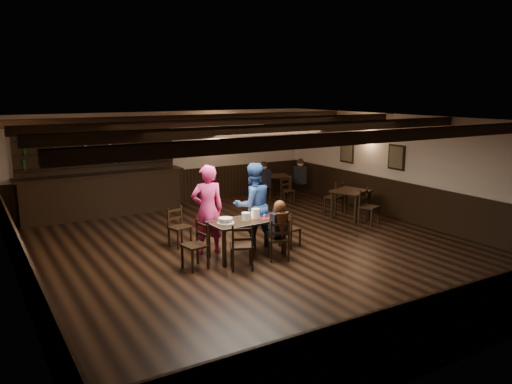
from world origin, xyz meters
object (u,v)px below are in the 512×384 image
dining_table (246,224)px  woman_pink (207,210)px  bar_counter (102,188)px  chair_near_right (279,237)px  man_blue (253,205)px  chair_near_left (242,243)px  cake (226,221)px

dining_table → woman_pink: (-0.58, 0.58, 0.25)m
dining_table → bar_counter: 5.17m
dining_table → woman_pink: bearing=135.1°
dining_table → chair_near_right: chair_near_right is taller
dining_table → man_blue: (0.44, 0.49, 0.24)m
chair_near_right → bar_counter: (-2.01, 5.49, 0.23)m
dining_table → chair_near_right: size_ratio=1.82×
chair_near_left → bar_counter: size_ratio=0.21×
chair_near_left → man_blue: 1.51m
chair_near_right → cake: cake is taller
dining_table → chair_near_right: 0.73m
chair_near_right → man_blue: size_ratio=0.47×
chair_near_left → chair_near_right: bearing=4.7°
dining_table → woman_pink: size_ratio=0.84×
dining_table → man_blue: 0.70m
man_blue → bar_counter: bearing=-60.4°
chair_near_left → woman_pink: (-0.11, 1.23, 0.40)m
dining_table → cake: (-0.46, 0.01, 0.13)m
cake → chair_near_left: bearing=-90.5°
woman_pink → man_blue: bearing=-174.7°
cake → bar_counter: size_ratio=0.08×
woman_pink → bar_counter: 4.46m
woman_pink → man_blue: woman_pink is taller
chair_near_right → cake: bearing=145.6°
dining_table → bar_counter: (-1.61, 4.91, 0.06)m
dining_table → woman_pink: 0.85m
cake → man_blue: bearing=27.8°
chair_near_right → man_blue: bearing=88.2°
chair_near_left → dining_table: bearing=54.6°
bar_counter → chair_near_right: bearing=-69.9°
chair_near_right → man_blue: (0.03, 1.07, 0.41)m
chair_near_right → chair_near_left: bearing=-175.3°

